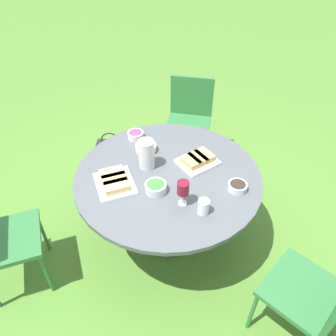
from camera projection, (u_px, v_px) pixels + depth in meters
ground_plane at (168, 235)px, 2.86m from camera, size 40.00×40.00×0.00m
dining_table at (168, 183)px, 2.46m from camera, size 1.37×1.37×0.71m
chair_near_left at (190, 115)px, 3.38m from camera, size 0.50×0.49×0.89m
chair_far_back at (319, 293)px, 1.88m from camera, size 0.61×0.61×0.89m
water_pitcher at (146, 154)px, 2.40m from camera, size 0.13×0.12×0.23m
wine_glass at (183, 189)px, 2.09m from camera, size 0.08×0.08×0.19m
platter_bread_main at (198, 160)px, 2.48m from camera, size 0.37×0.35×0.07m
platter_charcuterie at (115, 182)px, 2.29m from camera, size 0.35×0.38×0.07m
bowl_fries at (146, 148)px, 2.60m from camera, size 0.17×0.17×0.06m
bowl_salad at (156, 187)px, 2.24m from camera, size 0.15×0.15×0.07m
bowl_olives at (237, 186)px, 2.26m from camera, size 0.13×0.13×0.05m
bowl_dip_red at (136, 135)px, 2.73m from camera, size 0.13×0.13×0.06m
cup_water_near at (203, 207)px, 2.08m from camera, size 0.07×0.07×0.10m
handbag at (112, 151)px, 3.57m from camera, size 0.30×0.14×0.37m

